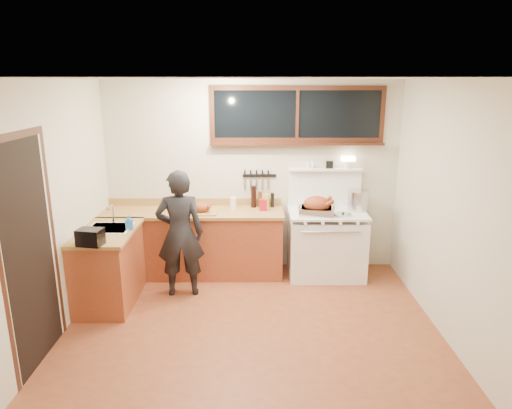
{
  "coord_description": "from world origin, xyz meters",
  "views": [
    {
      "loc": [
        0.03,
        -4.41,
        2.58
      ],
      "look_at": [
        0.05,
        0.85,
        1.15
      ],
      "focal_mm": 32.0,
      "sensor_mm": 36.0,
      "label": 1
    }
  ],
  "objects_px": {
    "man": "(180,234)",
    "cutting_board": "(202,209)",
    "vintage_stove": "(326,242)",
    "roast_turkey": "(317,207)"
  },
  "relations": [
    {
      "from": "man",
      "to": "vintage_stove",
      "type": "bearing_deg",
      "value": 17.04
    },
    {
      "from": "man",
      "to": "roast_turkey",
      "type": "bearing_deg",
      "value": 14.02
    },
    {
      "from": "vintage_stove",
      "to": "cutting_board",
      "type": "bearing_deg",
      "value": -177.37
    },
    {
      "from": "man",
      "to": "cutting_board",
      "type": "height_order",
      "value": "man"
    },
    {
      "from": "vintage_stove",
      "to": "cutting_board",
      "type": "relative_size",
      "value": 3.83
    },
    {
      "from": "man",
      "to": "roast_turkey",
      "type": "relative_size",
      "value": 3.24
    },
    {
      "from": "man",
      "to": "cutting_board",
      "type": "distance_m",
      "value": 0.57
    },
    {
      "from": "roast_turkey",
      "to": "vintage_stove",
      "type": "bearing_deg",
      "value": 42.17
    },
    {
      "from": "cutting_board",
      "to": "man",
      "type": "bearing_deg",
      "value": -113.02
    },
    {
      "from": "vintage_stove",
      "to": "roast_turkey",
      "type": "bearing_deg",
      "value": -137.83
    }
  ]
}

